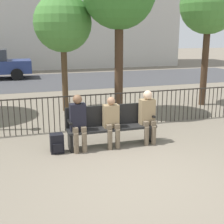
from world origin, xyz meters
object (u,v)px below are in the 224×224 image
seated_person_2 (148,114)px  tree_2 (209,6)px  seated_person_0 (78,120)px  park_bench (111,124)px  backpack (57,143)px  tree_1 (63,24)px  seated_person_1 (112,120)px

seated_person_2 → tree_2: 5.39m
seated_person_0 → park_bench: bearing=9.3°
park_bench → seated_person_2: bearing=-8.6°
seated_person_0 → backpack: (-0.48, -0.01, -0.49)m
seated_person_2 → tree_2: tree_2 is taller
seated_person_0 → tree_1: bearing=85.5°
park_bench → tree_1: size_ratio=0.55×
seated_person_2 → tree_2: bearing=41.6°
tree_1 → tree_2: (4.83, -0.58, 0.60)m
backpack → seated_person_2: bearing=0.4°
tree_1 → tree_2: tree_2 is taller
backpack → tree_1: tree_1 is taller
park_bench → seated_person_0: seated_person_0 is taller
seated_person_0 → seated_person_1: 0.76m
seated_person_1 → seated_person_2: size_ratio=0.92×
park_bench → seated_person_2: 0.89m
park_bench → tree_1: (-0.49, 3.55, 2.29)m
seated_person_1 → seated_person_0: bearing=179.6°
backpack → tree_2: tree_2 is taller
backpack → tree_2: (5.60, 3.11, 3.19)m
seated_person_1 → seated_person_2: (0.88, 0.01, 0.06)m
seated_person_2 → backpack: (-2.12, -0.01, -0.49)m
park_bench → seated_person_1: bearing=-101.2°
seated_person_1 → tree_1: bearing=97.2°
seated_person_0 → seated_person_2: seated_person_2 is taller
backpack → tree_1: 4.57m
seated_person_0 → seated_person_2: (1.64, 0.00, 0.00)m
seated_person_0 → backpack: 0.68m
park_bench → seated_person_1: seated_person_1 is taller
seated_person_0 → seated_person_1: (0.76, -0.01, -0.05)m
seated_person_1 → tree_1: tree_1 is taller
park_bench → tree_2: tree_2 is taller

